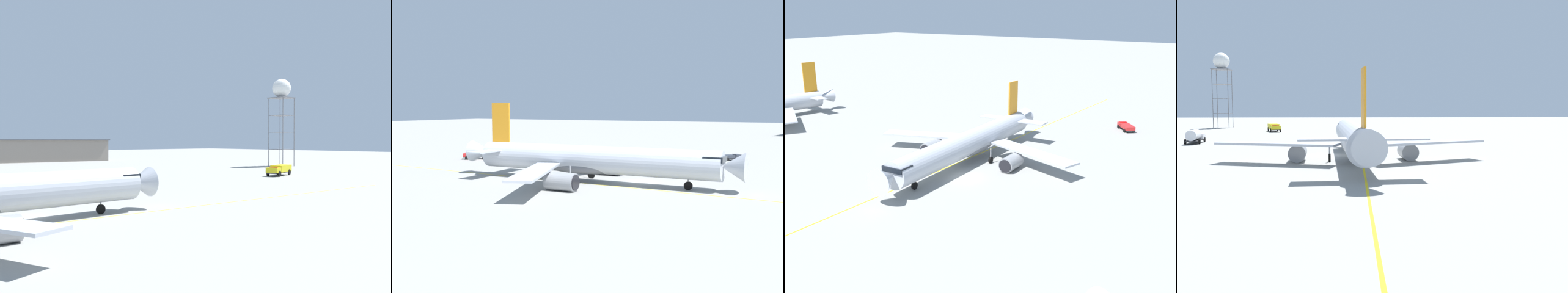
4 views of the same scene
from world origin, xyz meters
The scene contains 5 objects.
ground_plane centered at (0.00, 0.00, 0.00)m, with size 600.00×600.00×0.00m, color gray.
airliner_main centered at (6.33, 3.61, 3.07)m, with size 41.89×36.55×11.22m.
ops_pickup_truck centered at (40.88, -11.55, 0.81)m, with size 5.19×4.63×1.41m.
baggage_truck_truck centered at (-5.73, -33.95, 0.71)m, with size 3.98×3.65×1.22m.
taxiway_centreline centered at (4.00, 4.90, 0.00)m, with size 134.83×4.41×0.01m.
Camera 2 is at (-23.96, 59.75, 10.35)m, focal length 42.07 mm.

